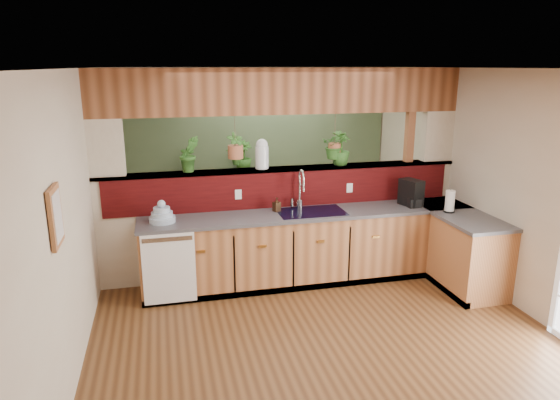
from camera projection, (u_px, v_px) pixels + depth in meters
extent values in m
cube|color=#533319|center=(314.00, 319.00, 5.35)|extent=(4.60, 7.00, 0.01)
cube|color=brown|center=(319.00, 68.00, 4.67)|extent=(4.60, 7.00, 0.01)
cube|color=beige|center=(253.00, 148.00, 8.29)|extent=(4.60, 0.02, 2.60)
cube|color=beige|center=(73.00, 218.00, 4.49)|extent=(0.02, 7.00, 2.60)
cube|color=beige|center=(514.00, 189.00, 5.53)|extent=(0.02, 7.00, 2.60)
cube|color=beige|center=(284.00, 222.00, 6.44)|extent=(4.60, 0.15, 1.35)
cube|color=#3E0809|center=(286.00, 189.00, 6.24)|extent=(4.40, 0.02, 0.45)
cube|color=brown|center=(284.00, 169.00, 6.26)|extent=(4.60, 0.21, 0.04)
cube|color=brown|center=(284.00, 91.00, 6.01)|extent=(4.60, 0.15, 0.55)
cube|color=beige|center=(106.00, 149.00, 5.70)|extent=(0.40, 0.15, 0.70)
cube|color=beige|center=(437.00, 137.00, 6.65)|extent=(0.40, 0.15, 0.70)
cube|color=brown|center=(407.00, 168.00, 6.66)|extent=(0.10, 0.10, 2.60)
cube|color=brown|center=(284.00, 169.00, 6.26)|extent=(4.60, 0.21, 0.04)
cube|color=brown|center=(284.00, 91.00, 6.01)|extent=(4.60, 0.15, 0.55)
cube|color=#536C49|center=(253.00, 148.00, 8.28)|extent=(4.55, 0.02, 2.55)
cube|color=#975C34|center=(310.00, 248.00, 6.21)|extent=(4.10, 0.60, 0.86)
cube|color=#444449|center=(311.00, 213.00, 6.09)|extent=(4.14, 0.64, 0.04)
cube|color=#975C34|center=(456.00, 248.00, 6.19)|extent=(0.60, 1.48, 0.86)
cube|color=#444449|center=(459.00, 214.00, 6.07)|extent=(0.64, 1.52, 0.04)
cube|color=#975C34|center=(437.00, 237.00, 6.60)|extent=(0.60, 0.60, 0.86)
cube|color=#444449|center=(440.00, 204.00, 6.49)|extent=(0.64, 0.64, 0.04)
cube|color=black|center=(316.00, 286.00, 6.06)|extent=(4.10, 0.06, 0.08)
cube|color=black|center=(433.00, 279.00, 6.23)|extent=(0.06, 1.48, 0.08)
cube|color=white|center=(169.00, 269.00, 5.52)|extent=(0.58, 0.02, 0.82)
cube|color=#B7B7B2|center=(167.00, 239.00, 5.42)|extent=(0.54, 0.01, 0.05)
cube|color=black|center=(311.00, 213.00, 6.09)|extent=(0.82, 0.50, 0.03)
cube|color=black|center=(296.00, 221.00, 6.07)|extent=(0.34, 0.40, 0.16)
cube|color=black|center=(326.00, 218.00, 6.15)|extent=(0.34, 0.40, 0.16)
cube|color=#975C34|center=(55.00, 216.00, 3.68)|extent=(0.03, 0.35, 0.45)
cube|color=silver|center=(58.00, 216.00, 3.68)|extent=(0.01, 0.27, 0.37)
cylinder|color=#B7B7B2|center=(299.00, 204.00, 6.24)|extent=(0.08, 0.08, 0.11)
cylinder|color=#B7B7B2|center=(300.00, 189.00, 6.19)|extent=(0.03, 0.03, 0.30)
torus|color=#B7B7B2|center=(301.00, 178.00, 6.08)|extent=(0.22, 0.08, 0.22)
cylinder|color=#B7B7B2|center=(304.00, 186.00, 6.01)|extent=(0.03, 0.03, 0.13)
cylinder|color=#B7B7B2|center=(292.00, 203.00, 6.21)|extent=(0.03, 0.03, 0.11)
cylinder|color=#A4B9D4|center=(162.00, 219.00, 5.67)|extent=(0.30, 0.30, 0.07)
cylinder|color=#A4B9D4|center=(162.00, 214.00, 5.66)|extent=(0.24, 0.24, 0.06)
cylinder|color=#A4B9D4|center=(162.00, 210.00, 5.64)|extent=(0.19, 0.19, 0.06)
sphere|color=#A4B9D4|center=(161.00, 204.00, 5.63)|extent=(0.09, 0.09, 0.09)
imported|color=#382314|center=(277.00, 204.00, 6.08)|extent=(0.11, 0.11, 0.17)
cube|color=black|center=(411.00, 193.00, 6.33)|extent=(0.18, 0.29, 0.33)
cube|color=black|center=(414.00, 203.00, 6.26)|extent=(0.16, 0.11, 0.11)
cylinder|color=silver|center=(413.00, 199.00, 6.28)|extent=(0.09, 0.09, 0.09)
cylinder|color=black|center=(449.00, 211.00, 6.07)|extent=(0.13, 0.13, 0.02)
cylinder|color=#B7B7B2|center=(450.00, 201.00, 6.04)|extent=(0.02, 0.02, 0.29)
cylinder|color=white|center=(450.00, 201.00, 6.04)|extent=(0.11, 0.11, 0.25)
cylinder|color=silver|center=(262.00, 157.00, 6.15)|extent=(0.17, 0.17, 0.28)
sphere|color=silver|center=(262.00, 145.00, 6.11)|extent=(0.15, 0.15, 0.15)
imported|color=#2A5A1F|center=(190.00, 154.00, 5.93)|extent=(0.28, 0.24, 0.44)
imported|color=#2A5A1F|center=(340.00, 148.00, 6.36)|extent=(0.31, 0.31, 0.43)
cylinder|color=brown|center=(235.00, 131.00, 5.99)|extent=(0.01, 0.01, 0.38)
cylinder|color=#985637|center=(235.00, 152.00, 6.06)|extent=(0.19, 0.19, 0.16)
imported|color=#2A5A1F|center=(235.00, 132.00, 6.00)|extent=(0.24, 0.20, 0.40)
cylinder|color=brown|center=(335.00, 129.00, 6.28)|extent=(0.01, 0.01, 0.39)
cylinder|color=#985637|center=(334.00, 149.00, 6.35)|extent=(0.16, 0.16, 0.14)
imported|color=#2A5A1F|center=(335.00, 132.00, 6.29)|extent=(0.39, 0.37, 0.35)
cube|color=black|center=(214.00, 201.00, 8.11)|extent=(1.47, 0.70, 0.95)
imported|color=#2A5A1F|center=(188.00, 160.00, 7.84)|extent=(0.26, 0.21, 0.42)
imported|color=#2A5A1F|center=(243.00, 156.00, 8.04)|extent=(0.33, 0.33, 0.49)
imported|color=#2A5A1F|center=(308.00, 215.00, 7.61)|extent=(0.81, 0.72, 0.83)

